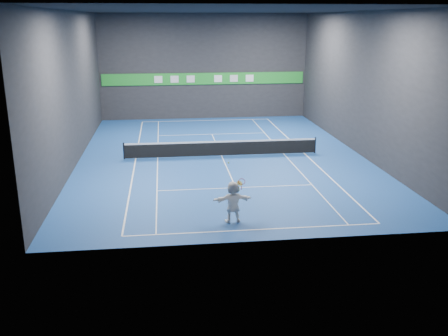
{
  "coord_description": "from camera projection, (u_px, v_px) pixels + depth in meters",
  "views": [
    {
      "loc": [
        -3.61,
        -30.91,
        8.48
      ],
      "look_at": [
        -0.79,
        -7.71,
        1.5
      ],
      "focal_mm": 40.0,
      "sensor_mm": 36.0,
      "label": 1
    }
  ],
  "objects": [
    {
      "name": "tennis_ball",
      "position": [
        229.0,
        163.0,
        21.24
      ],
      "size": [
        0.07,
        0.07,
        0.07
      ],
      "primitive_type": "sphere",
      "color": "#C2E426",
      "rests_on": "player"
    },
    {
      "name": "sideline_singles_right",
      "position": [
        284.0,
        154.0,
        32.72
      ],
      "size": [
        0.06,
        23.78,
        0.01
      ],
      "primitive_type": "cube",
      "color": "white",
      "rests_on": "ground"
    },
    {
      "name": "wall_right",
      "position": [
        361.0,
        84.0,
        32.0
      ],
      "size": [
        0.1,
        26.0,
        9.0
      ],
      "primitive_type": "cube",
      "color": "#252527",
      "rests_on": "ground"
    },
    {
      "name": "wall_back",
      "position": [
        204.0,
        67.0,
        43.32
      ],
      "size": [
        18.0,
        0.1,
        9.0
      ],
      "primitive_type": "cube",
      "color": "#252527",
      "rests_on": "ground"
    },
    {
      "name": "baseline_far",
      "position": [
        206.0,
        120.0,
        43.55
      ],
      "size": [
        10.98,
        0.08,
        0.01
      ],
      "primitive_type": "cube",
      "color": "white",
      "rests_on": "ground"
    },
    {
      "name": "sideline_doubles_right",
      "position": [
        304.0,
        153.0,
        32.88
      ],
      "size": [
        0.08,
        23.78,
        0.01
      ],
      "primitive_type": "cube",
      "color": "white",
      "rests_on": "ground"
    },
    {
      "name": "service_line_near",
      "position": [
        236.0,
        188.0,
        26.15
      ],
      "size": [
        8.23,
        0.06,
        0.01
      ],
      "primitive_type": "cube",
      "color": "white",
      "rests_on": "ground"
    },
    {
      "name": "service_line_far",
      "position": [
        212.0,
        134.0,
        38.33
      ],
      "size": [
        8.23,
        0.06,
        0.01
      ],
      "primitive_type": "cube",
      "color": "white",
      "rests_on": "ground"
    },
    {
      "name": "wall_front",
      "position": [
        262.0,
        131.0,
        18.59
      ],
      "size": [
        18.0,
        0.1,
        9.0
      ],
      "primitive_type": "cube",
      "color": "#252527",
      "rests_on": "ground"
    },
    {
      "name": "ceiling",
      "position": [
        221.0,
        10.0,
        29.67
      ],
      "size": [
        26.0,
        26.0,
        0.0
      ],
      "primitive_type": "plane",
      "color": "black",
      "rests_on": "ground"
    },
    {
      "name": "sideline_doubles_left",
      "position": [
        136.0,
        159.0,
        31.6
      ],
      "size": [
        0.08,
        23.78,
        0.01
      ],
      "primitive_type": "cube",
      "color": "white",
      "rests_on": "ground"
    },
    {
      "name": "sponsor_banner",
      "position": [
        204.0,
        79.0,
        43.54
      ],
      "size": [
        17.64,
        0.11,
        1.0
      ],
      "color": "green",
      "rests_on": "wall_back"
    },
    {
      "name": "player",
      "position": [
        233.0,
        202.0,
        21.5
      ],
      "size": [
        1.75,
        0.68,
        1.85
      ],
      "primitive_type": "imported",
      "rotation": [
        0.0,
        0.0,
        3.22
      ],
      "color": "white",
      "rests_on": "ground"
    },
    {
      "name": "center_service_line",
      "position": [
        222.0,
        156.0,
        32.24
      ],
      "size": [
        0.06,
        12.8,
        0.01
      ],
      "primitive_type": "cube",
      "color": "white",
      "rests_on": "ground"
    },
    {
      "name": "sideline_singles_left",
      "position": [
        158.0,
        158.0,
        31.76
      ],
      "size": [
        0.06,
        23.78,
        0.01
      ],
      "primitive_type": "cube",
      "color": "white",
      "rests_on": "ground"
    },
    {
      "name": "tennis_net",
      "position": [
        222.0,
        148.0,
        32.09
      ],
      "size": [
        12.5,
        0.1,
        1.07
      ],
      "color": "black",
      "rests_on": "ground"
    },
    {
      "name": "tennis_racket",
      "position": [
        241.0,
        183.0,
        21.35
      ],
      "size": [
        0.48,
        0.34,
        0.6
      ],
      "color": "red",
      "rests_on": "player"
    },
    {
      "name": "ground",
      "position": [
        222.0,
        156.0,
        32.24
      ],
      "size": [
        26.0,
        26.0,
        0.0
      ],
      "primitive_type": "plane",
      "color": "#1A458F",
      "rests_on": "ground"
    },
    {
      "name": "baseline_near",
      "position": [
        255.0,
        230.0,
        20.93
      ],
      "size": [
        10.98,
        0.08,
        0.01
      ],
      "primitive_type": "cube",
      "color": "white",
      "rests_on": "ground"
    },
    {
      "name": "wall_left",
      "position": [
        73.0,
        88.0,
        29.91
      ],
      "size": [
        0.1,
        26.0,
        9.0
      ],
      "primitive_type": "cube",
      "color": "#252527",
      "rests_on": "ground"
    }
  ]
}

